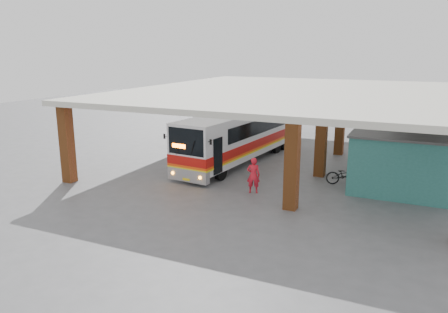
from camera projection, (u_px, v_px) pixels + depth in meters
ground at (253, 183)px, 24.24m from camera, size 90.00×90.00×0.00m
brick_columns at (303, 132)px, 27.55m from camera, size 20.10×21.60×4.35m
canopy_roof at (297, 92)px, 28.69m from camera, size 21.00×23.00×0.30m
shop_building at (405, 154)px, 24.35m from camera, size 5.20×8.20×3.11m
coach_bus at (239, 136)px, 28.47m from camera, size 3.77×12.37×3.55m
motorcycle at (346, 175)px, 23.82m from camera, size 2.24×1.20×1.12m
pedestrian at (253, 175)px, 22.45m from camera, size 0.79×0.63×1.87m
red_chair at (369, 153)px, 29.79m from camera, size 0.47×0.47×0.77m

